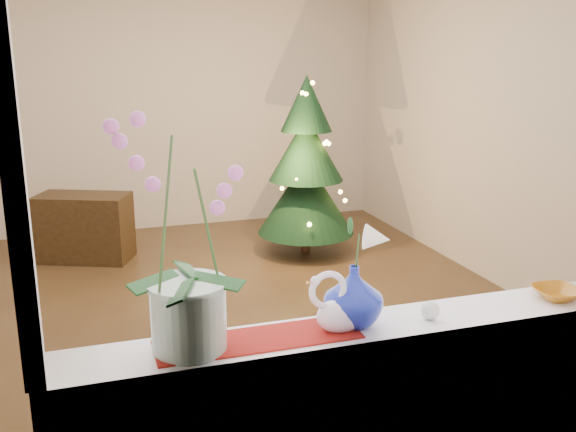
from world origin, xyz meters
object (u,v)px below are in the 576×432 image
Objects in this scene: amber_dish at (557,294)px; swan at (342,302)px; xmas_tree at (306,166)px; side_table at (85,227)px; orchid_pot at (185,236)px; paperweight at (430,310)px; blue_vase at (354,291)px.

swan is at bearing -179.47° from amber_dish.
xmas_tree is at bearing 56.02° from swan.
xmas_tree is (1.14, 3.58, -0.20)m from swan.
side_table is (-0.84, 3.98, -0.72)m from swan.
orchid_pot reaches higher than swan.
paperweight is 4.21m from side_table.
swan is 0.15× the size of xmas_tree.
orchid_pot is at bearing -62.29° from side_table.
orchid_pot is 3.06× the size of blue_vase.
blue_vase is at bearing -53.96° from side_table.
side_table is at bearing 168.78° from xmas_tree.
swan is at bearing -107.72° from xmas_tree.
amber_dish is at bearing -15.73° from swan.
xmas_tree is at bearing 11.93° from side_table.
amber_dish is (0.92, 0.01, -0.09)m from swan.
amber_dish is 0.09× the size of xmas_tree.
amber_dish is 3.58m from xmas_tree.
orchid_pot is at bearing -115.16° from xmas_tree.
amber_dish is at bearing 2.02° from paperweight.
side_table is (-0.90, 3.94, -0.74)m from blue_vase.
orchid_pot reaches higher than amber_dish.
paperweight is (0.29, -0.04, -0.09)m from blue_vase.
swan is 3.76m from xmas_tree.
blue_vase is 1.66× the size of amber_dish.
paperweight is at bearing -177.98° from amber_dish.
side_table is at bearing 106.61° from paperweight.
amber_dish is at bearing -0.41° from orchid_pot.
xmas_tree reaches higher than amber_dish.
paperweight reaches higher than amber_dish.
orchid_pot is 3.11× the size of swan.
amber_dish is 4.39m from side_table.
swan is 3.62× the size of paperweight.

